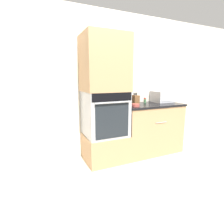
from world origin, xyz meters
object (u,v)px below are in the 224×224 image
Objects in this scene: knife_block at (135,100)px; condiment_jar_mid at (126,102)px; condiment_jar_far at (135,101)px; microwave at (162,97)px; condiment_jar_near at (145,100)px; wall_oven at (105,114)px; bowl at (135,105)px.

condiment_jar_mid is (-0.16, 0.04, -0.04)m from knife_block.
condiment_jar_far is (0.08, 0.13, -0.04)m from knife_block.
microwave is at bearing 4.47° from knife_block.
condiment_jar_mid is at bearing 165.95° from knife_block.
condiment_jar_near is at bearing 176.92° from microwave.
knife_block is at bearing -164.69° from condiment_jar_near.
microwave is (1.27, 0.13, 0.21)m from wall_oven.
condiment_jar_mid reaches higher than bowl.
knife_block is 2.43× the size of condiment_jar_far.
wall_oven reaches higher than microwave.
condiment_jar_near is at bearing -18.03° from condiment_jar_far.
condiment_jar_near reaches higher than condiment_jar_far.
condiment_jar_far is at bearing 172.06° from microwave.
condiment_jar_far is (-0.18, 0.06, -0.01)m from condiment_jar_near.
knife_block is 0.26m from bowl.
bowl is 0.27m from condiment_jar_mid.
microwave is at bearing -3.08° from condiment_jar_near.
wall_oven is at bearing -163.54° from condiment_jar_far.
knife_block is 1.49× the size of bowl.
condiment_jar_mid is 0.94× the size of condiment_jar_far.
condiment_jar_near is (0.26, 0.07, -0.03)m from knife_block.
condiment_jar_near is (-0.39, 0.02, -0.06)m from microwave.
knife_block is (-0.65, -0.05, -0.02)m from microwave.
condiment_jar_near reaches higher than condiment_jar_mid.
bowl is 1.41× the size of condiment_jar_near.
wall_oven is 5.22× the size of bowl.
bowl is at bearing -16.71° from wall_oven.
condiment_jar_far is at bearing 161.97° from condiment_jar_near.
condiment_jar_mid is 0.26m from condiment_jar_far.
condiment_jar_near is 0.19m from condiment_jar_far.
knife_block is (0.62, 0.08, 0.19)m from wall_oven.
bowl is at bearing -143.23° from condiment_jar_near.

